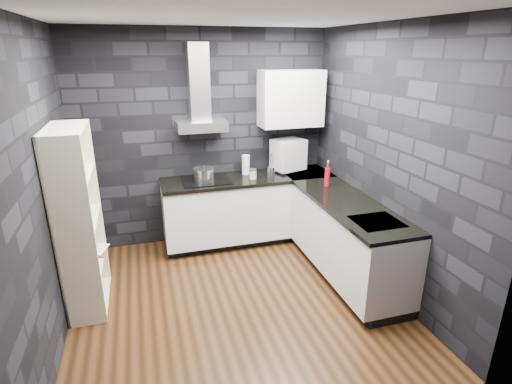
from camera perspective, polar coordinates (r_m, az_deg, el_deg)
name	(u,v)px	position (r m, az deg, el deg)	size (l,w,h in m)	color
ground	(236,301)	(4.27, -2.89, -15.23)	(3.20, 3.20, 0.00)	#402512
ceiling	(230,15)	(3.50, -3.72, 23.91)	(3.20, 3.20, 0.00)	white
wall_back	(204,139)	(5.21, -7.45, 7.47)	(3.20, 0.05, 2.70)	black
wall_front	(302,261)	(2.23, 6.62, -9.72)	(3.20, 0.05, 2.70)	black
wall_left	(38,193)	(3.67, -28.75, -0.10)	(0.05, 3.20, 2.70)	black
wall_right	(388,162)	(4.32, 18.28, 4.06)	(0.05, 3.20, 2.70)	black
toekick_back	(248,235)	(5.47, -1.15, -6.20)	(2.18, 0.50, 0.10)	black
toekick_right	(348,272)	(4.75, 13.00, -11.08)	(0.50, 1.78, 0.10)	black
counter_back_cab	(249,207)	(5.26, -1.06, -2.17)	(2.20, 0.60, 0.76)	white
counter_right_cab	(348,238)	(4.53, 12.97, -6.49)	(0.60, 1.80, 0.76)	white
counter_back_top	(249,178)	(5.11, -1.06, 1.95)	(2.20, 0.62, 0.04)	black
counter_right_top	(350,205)	(4.37, 13.26, -1.79)	(0.62, 1.80, 0.04)	black
counter_corner_top	(306,173)	(5.38, 7.16, 2.71)	(0.62, 0.62, 0.04)	black
hood_body	(202,126)	(4.97, -7.76, 9.34)	(0.60, 0.34, 0.12)	#BDBCC1
hood_chimney	(199,82)	(4.97, -8.17, 15.26)	(0.24, 0.20, 0.90)	#BDBCC1
upper_cabinet	(291,99)	(5.22, 4.99, 13.16)	(0.80, 0.35, 0.70)	silver
cooktop	(206,180)	(5.00, -7.18, 1.70)	(0.58, 0.50, 0.01)	black
sink_rim	(377,222)	(3.98, 16.89, -4.10)	(0.44, 0.40, 0.01)	#BDBCC1
pot	(204,175)	(4.94, -7.45, 2.41)	(0.25, 0.25, 0.15)	silver
glass_vase	(246,165)	(5.19, -1.46, 3.92)	(0.10, 0.10, 0.25)	silver
storage_jar	(253,175)	(5.02, -0.46, 2.51)	(0.09, 0.09, 0.11)	tan
utensil_crock	(271,172)	(5.11, 2.17, 2.90)	(0.10, 0.10, 0.13)	silver
appliance_garage	(288,154)	(5.33, 4.63, 5.37)	(0.40, 0.31, 0.40)	silver
red_bottle	(327,177)	(4.82, 10.15, 2.12)	(0.06, 0.06, 0.22)	maroon
bookshelf	(79,221)	(4.16, -23.95, -3.82)	(0.34, 0.80, 1.80)	beige
fruit_bowl	(78,221)	(4.07, -24.14, -3.79)	(0.20, 0.20, 0.05)	white
book_red	(86,244)	(4.44, -23.12, -6.87)	(0.18, 0.02, 0.24)	maroon
book_second	(87,240)	(4.48, -23.03, -6.34)	(0.18, 0.02, 0.25)	#B2B2B2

